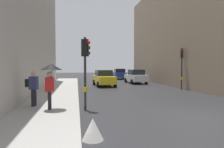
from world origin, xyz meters
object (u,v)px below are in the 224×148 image
pedestrian_with_umbrella (51,74)px  car_yellow_taxi (104,78)px  car_white_compact (136,76)px  traffic_light_mid_street (182,61)px  car_blue_van (119,74)px  warning_sign_triangle (93,129)px  pedestrian_with_grey_backpack (33,86)px  traffic_light_near_right (86,60)px

pedestrian_with_umbrella → car_yellow_taxi: bearing=70.8°
car_yellow_taxi → car_white_compact: bearing=31.2°
traffic_light_mid_street → pedestrian_with_umbrella: traffic_light_mid_street is taller
car_blue_van → warning_sign_triangle: bearing=-103.8°
traffic_light_mid_street → car_yellow_taxi: size_ratio=0.90×
pedestrian_with_grey_backpack → warning_sign_triangle: pedestrian_with_grey_backpack is taller
car_blue_van → pedestrian_with_umbrella: 24.73m
car_yellow_taxi → warning_sign_triangle: 16.02m
car_white_compact → pedestrian_with_umbrella: size_ratio=1.99×
traffic_light_mid_street → warning_sign_triangle: (-9.22, -11.33, -2.36)m
traffic_light_near_right → pedestrian_with_grey_backpack: size_ratio=2.04×
pedestrian_with_umbrella → warning_sign_triangle: pedestrian_with_umbrella is taller
car_white_compact → car_blue_van: bearing=91.7°
car_blue_van → pedestrian_with_grey_backpack: bearing=-112.7°
car_yellow_taxi → pedestrian_with_umbrella: size_ratio=2.02×
traffic_light_near_right → car_blue_van: size_ratio=0.84×
pedestrian_with_umbrella → warning_sign_triangle: (1.66, -3.85, -1.52)m
traffic_light_mid_street → car_yellow_taxi: traffic_light_mid_street is taller
traffic_light_mid_street → warning_sign_triangle: size_ratio=5.99×
car_white_compact → pedestrian_with_umbrella: 17.01m
car_white_compact → car_blue_van: 8.62m
traffic_light_near_right → warning_sign_triangle: bearing=-89.6°
traffic_light_near_right → pedestrian_with_umbrella: bearing=-172.4°
traffic_light_mid_street → car_blue_van: traffic_light_mid_street is taller
traffic_light_mid_street → pedestrian_with_grey_backpack: size_ratio=2.20×
car_white_compact → car_yellow_taxi: same height
traffic_light_near_right → pedestrian_with_grey_backpack: traffic_light_near_right is taller
traffic_light_near_right → car_white_compact: 16.11m
traffic_light_mid_street → car_yellow_taxi: bearing=146.3°
traffic_light_mid_street → pedestrian_with_umbrella: size_ratio=1.82×
car_white_compact → warning_sign_triangle: size_ratio=6.56×
pedestrian_with_grey_backpack → car_blue_van: bearing=67.3°
car_white_compact → car_blue_van: size_ratio=0.99×
traffic_light_near_right → car_blue_van: 24.06m
car_blue_van → traffic_light_near_right: bearing=-106.2°
car_white_compact → car_yellow_taxi: (-4.43, -2.69, 0.00)m
traffic_light_mid_street → pedestrian_with_umbrella: bearing=-145.5°
car_white_compact → car_yellow_taxi: size_ratio=0.99×
pedestrian_with_umbrella → pedestrian_with_grey_backpack: pedestrian_with_umbrella is taller
traffic_light_mid_street → traffic_light_near_right: 11.76m
pedestrian_with_umbrella → pedestrian_with_grey_backpack: size_ratio=1.21×
traffic_light_mid_street → pedestrian_with_grey_backpack: traffic_light_mid_street is taller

